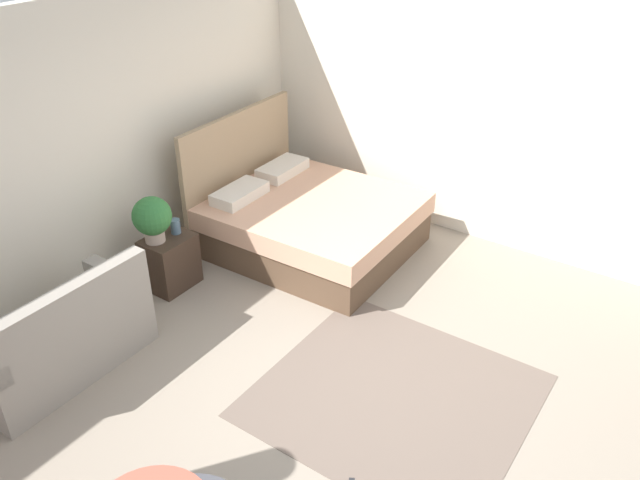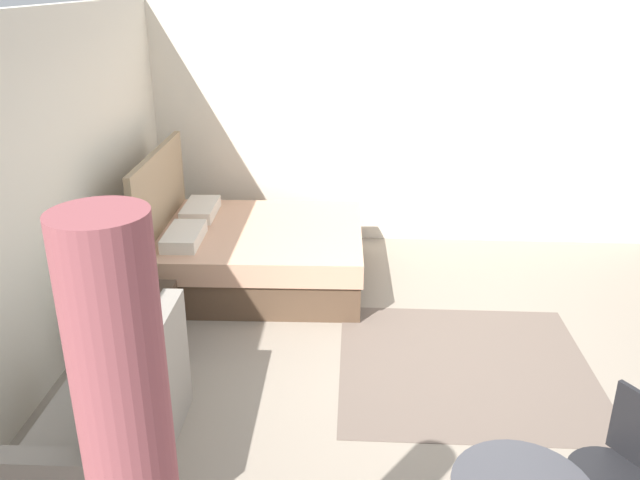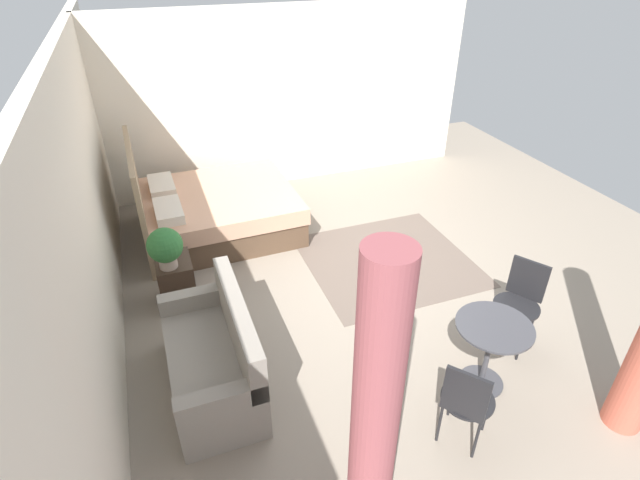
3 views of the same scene
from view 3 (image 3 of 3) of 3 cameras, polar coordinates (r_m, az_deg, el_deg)
The scene contains 13 objects.
ground_plane at distance 6.02m, azimuth 5.71°, elevation -3.88°, with size 8.87×8.78×0.02m, color gray.
wall_back at distance 4.89m, azimuth -25.66°, elevation 2.47°, with size 8.87×0.12×2.69m, color silver.
wall_right at distance 7.91m, azimuth -3.16°, elevation 16.17°, with size 0.12×5.78×2.69m, color silver.
area_rug at distance 6.25m, azimuth 7.93°, elevation -2.38°, with size 1.90×1.99×0.01m, color #66564C.
bed at distance 6.81m, azimuth -12.21°, elevation 3.39°, with size 1.82×2.05×1.34m.
couch at distance 4.55m, azimuth -12.06°, elevation -13.49°, with size 1.43×0.71×0.90m.
nightstand at distance 5.63m, azimuth -16.37°, elevation -4.59°, with size 0.47×0.37×0.54m.
potted_plant at distance 5.26m, azimuth -17.60°, elevation -0.73°, with size 0.37×0.37×0.45m.
vase at distance 5.54m, azimuth -17.00°, elevation -1.05°, with size 0.10×0.10×0.14m.
balcony_table at distance 4.59m, azimuth 19.23°, elevation -11.34°, with size 0.66×0.66×0.70m.
cafe_chair_near_window at distance 5.11m, azimuth 22.39°, elevation -6.06°, with size 0.60×0.60×0.90m.
cafe_chair_near_couch at distance 4.05m, azimuth 16.65°, elevation -17.35°, with size 0.59×0.59×0.87m.
curtain_right at distance 3.04m, azimuth 6.50°, elevation -19.25°, with size 0.29×0.29×2.28m.
Camera 3 is at (-4.34, 2.24, 3.51)m, focal length 27.48 mm.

